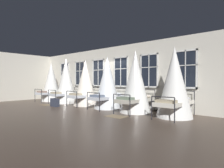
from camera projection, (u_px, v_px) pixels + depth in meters
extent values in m
plane|color=#4C3D33|center=(95.00, 107.00, 10.31)|extent=(24.50, 24.50, 0.00)
cube|color=beige|center=(110.00, 76.00, 11.17)|extent=(13.25, 0.10, 3.33)
cube|color=beige|center=(16.00, 77.00, 13.60)|extent=(0.10, 6.35, 3.33)
cube|color=black|center=(65.00, 74.00, 14.06)|extent=(0.99, 0.02, 1.64)
cube|color=silver|center=(65.00, 85.00, 14.07)|extent=(0.99, 0.06, 0.07)
cube|color=silver|center=(65.00, 63.00, 14.05)|extent=(0.99, 0.06, 0.07)
cube|color=silver|center=(61.00, 74.00, 14.37)|extent=(0.07, 0.06, 1.64)
cube|color=silver|center=(68.00, 74.00, 13.75)|extent=(0.07, 0.06, 1.64)
cube|color=silver|center=(65.00, 74.00, 14.06)|extent=(0.04, 0.06, 1.64)
cube|color=silver|center=(65.00, 72.00, 14.06)|extent=(0.99, 0.06, 0.04)
cube|color=black|center=(80.00, 73.00, 12.87)|extent=(0.99, 0.02, 1.64)
cube|color=silver|center=(80.00, 85.00, 12.89)|extent=(0.99, 0.06, 0.07)
cube|color=silver|center=(80.00, 62.00, 12.86)|extent=(0.99, 0.06, 0.07)
cube|color=silver|center=(76.00, 74.00, 13.18)|extent=(0.07, 0.06, 1.64)
cube|color=silver|center=(84.00, 73.00, 12.56)|extent=(0.07, 0.06, 1.64)
cube|color=silver|center=(80.00, 73.00, 12.87)|extent=(0.04, 0.06, 1.64)
cube|color=silver|center=(80.00, 71.00, 12.87)|extent=(0.99, 0.06, 0.04)
cube|color=black|center=(98.00, 73.00, 11.68)|extent=(0.99, 0.02, 1.64)
cube|color=silver|center=(98.00, 86.00, 11.70)|extent=(0.99, 0.06, 0.07)
cube|color=silver|center=(98.00, 60.00, 11.67)|extent=(0.99, 0.06, 0.07)
cube|color=silver|center=(93.00, 73.00, 11.99)|extent=(0.07, 0.06, 1.64)
cube|color=silver|center=(104.00, 73.00, 11.37)|extent=(0.07, 0.06, 1.64)
cube|color=silver|center=(98.00, 73.00, 11.68)|extent=(0.04, 0.06, 1.64)
cube|color=silver|center=(98.00, 70.00, 11.68)|extent=(0.99, 0.06, 0.04)
cube|color=black|center=(121.00, 72.00, 10.49)|extent=(0.99, 0.02, 1.64)
cube|color=silver|center=(121.00, 86.00, 10.51)|extent=(0.99, 0.06, 0.07)
cube|color=silver|center=(121.00, 57.00, 10.48)|extent=(0.99, 0.06, 0.07)
cube|color=silver|center=(115.00, 72.00, 10.80)|extent=(0.07, 0.06, 1.64)
cube|color=silver|center=(128.00, 72.00, 10.19)|extent=(0.07, 0.06, 1.64)
cube|color=silver|center=(121.00, 72.00, 10.49)|extent=(0.04, 0.06, 1.64)
cube|color=silver|center=(121.00, 69.00, 10.49)|extent=(0.99, 0.06, 0.04)
cube|color=black|center=(149.00, 71.00, 9.30)|extent=(0.99, 0.02, 1.64)
cube|color=silver|center=(149.00, 87.00, 9.32)|extent=(0.99, 0.06, 0.07)
cube|color=silver|center=(149.00, 54.00, 9.29)|extent=(0.99, 0.06, 0.07)
cube|color=silver|center=(141.00, 71.00, 9.61)|extent=(0.07, 0.06, 1.64)
cube|color=silver|center=(158.00, 70.00, 9.00)|extent=(0.07, 0.06, 1.64)
cube|color=silver|center=(149.00, 71.00, 9.30)|extent=(0.04, 0.06, 1.64)
cube|color=silver|center=(149.00, 67.00, 9.30)|extent=(0.99, 0.06, 0.04)
cube|color=black|center=(186.00, 69.00, 8.12)|extent=(0.99, 0.02, 1.64)
cube|color=silver|center=(185.00, 88.00, 8.13)|extent=(0.99, 0.06, 0.07)
cube|color=silver|center=(186.00, 51.00, 8.10)|extent=(0.99, 0.06, 0.07)
cube|color=silver|center=(175.00, 70.00, 8.42)|extent=(0.07, 0.06, 1.64)
cube|color=silver|center=(197.00, 69.00, 7.81)|extent=(0.07, 0.06, 1.64)
cube|color=silver|center=(186.00, 69.00, 8.12)|extent=(0.04, 0.06, 1.64)
cube|color=silver|center=(186.00, 65.00, 8.11)|extent=(0.99, 0.06, 0.04)
cube|color=silver|center=(109.00, 101.00, 11.10)|extent=(9.46, 0.10, 0.36)
cylinder|color=black|center=(60.00, 93.00, 14.26)|extent=(0.04, 0.04, 0.97)
cylinder|color=black|center=(67.00, 94.00, 13.69)|extent=(0.04, 0.04, 0.97)
cylinder|color=black|center=(35.00, 95.00, 12.81)|extent=(0.04, 0.04, 0.84)
cylinder|color=black|center=(41.00, 96.00, 12.25)|extent=(0.04, 0.04, 0.84)
cylinder|color=black|center=(48.00, 94.00, 13.53)|extent=(0.06, 1.93, 0.03)
cylinder|color=black|center=(55.00, 95.00, 12.97)|extent=(0.06, 1.93, 0.03)
cylinder|color=black|center=(63.00, 87.00, 13.97)|extent=(0.86, 0.05, 0.03)
cylinder|color=black|center=(38.00, 89.00, 12.52)|extent=(0.86, 0.05, 0.03)
cube|color=silver|center=(51.00, 93.00, 13.25)|extent=(0.91, 1.96, 0.15)
ellipsoid|color=beige|center=(60.00, 91.00, 13.79)|extent=(0.66, 0.41, 0.14)
cube|color=gray|center=(42.00, 92.00, 12.72)|extent=(0.71, 0.37, 0.10)
cone|color=white|center=(51.00, 82.00, 13.24)|extent=(1.37, 1.37, 2.68)
cylinder|color=black|center=(75.00, 94.00, 13.04)|extent=(0.04, 0.04, 0.97)
cylinder|color=black|center=(82.00, 95.00, 12.45)|extent=(0.04, 0.04, 0.97)
cylinder|color=black|center=(48.00, 97.00, 11.65)|extent=(0.04, 0.04, 0.84)
cylinder|color=black|center=(56.00, 98.00, 11.06)|extent=(0.04, 0.04, 0.84)
cylinder|color=black|center=(62.00, 95.00, 12.35)|extent=(0.09, 1.93, 0.03)
cylinder|color=black|center=(70.00, 96.00, 11.75)|extent=(0.09, 1.93, 0.03)
cylinder|color=black|center=(79.00, 87.00, 12.74)|extent=(0.86, 0.06, 0.03)
cylinder|color=black|center=(52.00, 90.00, 11.35)|extent=(0.86, 0.06, 0.03)
cube|color=silver|center=(66.00, 94.00, 12.05)|extent=(0.93, 1.97, 0.15)
ellipsoid|color=silver|center=(76.00, 92.00, 12.57)|extent=(0.67, 0.42, 0.14)
cube|color=tan|center=(56.00, 93.00, 11.54)|extent=(0.71, 0.38, 0.10)
cone|color=white|center=(66.00, 81.00, 12.03)|extent=(1.37, 1.37, 2.78)
cylinder|color=black|center=(93.00, 95.00, 11.90)|extent=(0.04, 0.04, 0.97)
cylinder|color=black|center=(103.00, 96.00, 11.34)|extent=(0.04, 0.04, 0.97)
cylinder|color=black|center=(67.00, 99.00, 10.44)|extent=(0.04, 0.04, 0.84)
cylinder|color=black|center=(77.00, 100.00, 9.88)|extent=(0.04, 0.04, 0.84)
cylinder|color=black|center=(80.00, 97.00, 11.17)|extent=(0.08, 1.93, 0.03)
cylinder|color=black|center=(91.00, 98.00, 10.61)|extent=(0.08, 1.93, 0.03)
cylinder|color=black|center=(97.00, 88.00, 11.61)|extent=(0.86, 0.05, 0.03)
cylinder|color=black|center=(72.00, 91.00, 10.15)|extent=(0.86, 0.05, 0.03)
cube|color=silver|center=(85.00, 96.00, 10.89)|extent=(0.92, 1.97, 0.15)
ellipsoid|color=#B7B2A3|center=(95.00, 93.00, 11.44)|extent=(0.66, 0.42, 0.14)
cube|color=tan|center=(75.00, 94.00, 10.35)|extent=(0.71, 0.38, 0.10)
cone|color=silver|center=(85.00, 83.00, 10.88)|extent=(1.37, 1.37, 2.59)
cylinder|color=black|center=(114.00, 97.00, 10.74)|extent=(0.04, 0.04, 0.97)
cylinder|color=black|center=(126.00, 98.00, 10.16)|extent=(0.04, 0.04, 0.97)
cylinder|color=black|center=(87.00, 101.00, 9.32)|extent=(0.04, 0.04, 0.84)
cylinder|color=black|center=(99.00, 102.00, 8.74)|extent=(0.04, 0.04, 0.84)
cylinder|color=black|center=(101.00, 99.00, 10.03)|extent=(0.04, 1.93, 0.03)
cylinder|color=black|center=(114.00, 100.00, 9.45)|extent=(0.04, 1.93, 0.03)
cylinder|color=black|center=(120.00, 89.00, 10.44)|extent=(0.85, 0.03, 0.03)
cylinder|color=black|center=(93.00, 93.00, 9.02)|extent=(0.85, 0.03, 0.03)
cube|color=silver|center=(107.00, 98.00, 9.74)|extent=(0.88, 1.95, 0.15)
ellipsoid|color=silver|center=(117.00, 94.00, 10.27)|extent=(0.66, 0.40, 0.14)
cube|color=slate|center=(97.00, 96.00, 9.22)|extent=(0.70, 0.36, 0.10)
cone|color=white|center=(107.00, 82.00, 9.73)|extent=(1.37, 1.37, 2.64)
cylinder|color=black|center=(140.00, 99.00, 9.49)|extent=(0.04, 0.04, 0.97)
cylinder|color=black|center=(155.00, 100.00, 8.92)|extent=(0.04, 0.04, 0.97)
cylinder|color=black|center=(114.00, 104.00, 8.07)|extent=(0.04, 0.04, 0.84)
cylinder|color=black|center=(130.00, 106.00, 7.49)|extent=(0.04, 0.04, 0.84)
cylinder|color=black|center=(128.00, 101.00, 8.78)|extent=(0.03, 1.93, 0.03)
cylinder|color=black|center=(144.00, 103.00, 8.21)|extent=(0.03, 1.93, 0.03)
cylinder|color=black|center=(147.00, 90.00, 9.20)|extent=(0.85, 0.03, 0.03)
cylinder|color=black|center=(122.00, 95.00, 7.77)|extent=(0.85, 0.03, 0.03)
cube|color=#B7B2A3|center=(135.00, 100.00, 8.49)|extent=(0.88, 1.95, 0.15)
ellipsoid|color=beige|center=(144.00, 96.00, 9.03)|extent=(0.65, 0.40, 0.14)
cube|color=slate|center=(125.00, 98.00, 7.97)|extent=(0.70, 0.36, 0.10)
cone|color=white|center=(135.00, 81.00, 8.48)|extent=(1.37, 1.37, 2.75)
cylinder|color=black|center=(174.00, 102.00, 8.37)|extent=(0.04, 0.04, 0.97)
cylinder|color=black|center=(194.00, 103.00, 7.80)|extent=(0.04, 0.04, 0.97)
cylinder|color=black|center=(152.00, 108.00, 6.92)|extent=(0.04, 0.04, 0.84)
cylinder|color=black|center=(175.00, 110.00, 6.36)|extent=(0.04, 0.04, 0.84)
cylinder|color=black|center=(164.00, 104.00, 7.64)|extent=(0.06, 1.93, 0.03)
cylinder|color=black|center=(185.00, 106.00, 7.08)|extent=(0.06, 1.93, 0.03)
cylinder|color=black|center=(184.00, 91.00, 8.08)|extent=(0.86, 0.04, 0.03)
cylinder|color=black|center=(163.00, 97.00, 6.63)|extent=(0.86, 0.04, 0.03)
cube|color=silver|center=(174.00, 103.00, 7.36)|extent=(0.90, 1.96, 0.15)
ellipsoid|color=silver|center=(182.00, 98.00, 7.90)|extent=(0.66, 0.41, 0.14)
cube|color=tan|center=(166.00, 101.00, 6.83)|extent=(0.71, 0.37, 0.10)
cone|color=white|center=(174.00, 82.00, 7.35)|extent=(1.37, 1.37, 2.72)
cube|color=#8E7A5B|center=(46.00, 105.00, 11.09)|extent=(0.81, 0.57, 0.01)
cube|color=#8E7A5B|center=(116.00, 116.00, 7.52)|extent=(0.82, 0.60, 0.01)
cube|color=#2D3342|center=(55.00, 102.00, 10.43)|extent=(0.58, 0.26, 0.44)
cube|color=tan|center=(56.00, 102.00, 10.52)|extent=(0.50, 0.06, 0.03)
torus|color=#2D3342|center=(55.00, 98.00, 10.43)|extent=(0.16, 0.16, 0.02)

